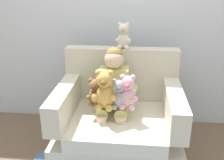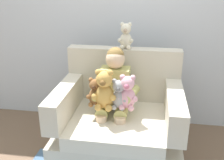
# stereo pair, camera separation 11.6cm
# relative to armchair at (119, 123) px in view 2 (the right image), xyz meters

# --- Properties ---
(ground_plane) EXTENTS (8.00, 8.00, 0.00)m
(ground_plane) POSITION_rel_armchair_xyz_m (0.00, -0.04, -0.31)
(ground_plane) COLOR brown
(back_wall) EXTENTS (6.00, 0.10, 2.60)m
(back_wall) POSITION_rel_armchair_xyz_m (0.00, 0.69, 0.99)
(back_wall) COLOR silver
(back_wall) RESTS_ON ground
(armchair) EXTENTS (1.09, 0.88, 0.94)m
(armchair) POSITION_rel_armchair_xyz_m (0.00, 0.00, 0.00)
(armchair) COLOR beige
(armchair) RESTS_ON ground
(seated_child) EXTENTS (0.45, 0.39, 0.82)m
(seated_child) POSITION_rel_armchair_xyz_m (-0.05, 0.02, 0.32)
(seated_child) COLOR tan
(seated_child) RESTS_ON armchair
(plush_honey) EXTENTS (0.21, 0.17, 0.35)m
(plush_honey) POSITION_rel_armchair_xyz_m (-0.11, -0.14, 0.38)
(plush_honey) COLOR gold
(plush_honey) RESTS_ON armchair
(plush_grey) EXTENTS (0.16, 0.13, 0.26)m
(plush_grey) POSITION_rel_armchair_xyz_m (0.01, -0.12, 0.34)
(plush_grey) COLOR #9E9EA3
(plush_grey) RESTS_ON armchair
(plush_brown) EXTENTS (0.15, 0.12, 0.25)m
(plush_brown) POSITION_rel_armchair_xyz_m (-0.20, -0.10, 0.34)
(plush_brown) COLOR brown
(plush_brown) RESTS_ON armchair
(plush_pink) EXTENTS (0.18, 0.15, 0.30)m
(plush_pink) POSITION_rel_armchair_xyz_m (0.08, -0.11, 0.36)
(plush_pink) COLOR #EAA8BC
(plush_pink) RESTS_ON armchair
(plush_cream_on_backrest) EXTENTS (0.15, 0.12, 0.25)m
(plush_cream_on_backrest) POSITION_rel_armchair_xyz_m (0.01, 0.32, 0.74)
(plush_cream_on_backrest) COLOR silver
(plush_cream_on_backrest) RESTS_ON armchair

